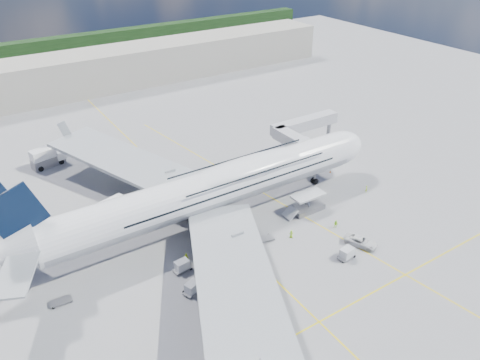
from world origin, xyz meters
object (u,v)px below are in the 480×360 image
baggage_tug (236,297)px  cone_wing_left_outer (123,172)px  airliner (213,189)px  crew_van (291,234)px  dolly_nose_far (265,239)px  service_van (361,242)px  cone_wing_left_inner (114,206)px  dolly_row_b (192,287)px  dolly_row_c (210,276)px  cargo_loader (307,205)px  crew_loader (336,224)px  crew_wing (187,258)px  dolly_nose_near (347,253)px  catering_truck_outer (47,158)px  cone_nose (330,172)px  jet_bridge (301,132)px  crew_nose (366,189)px  catering_truck_inner (117,211)px  dolly_back (61,301)px  crew_tug (281,317)px  dolly_row_a (182,266)px  cone_wing_right_inner (239,287)px

baggage_tug → cone_wing_left_outer: (0.11, 46.75, -0.49)m
airliner → crew_van: (8.69, -12.30, -6.09)m
dolly_nose_far → service_van: size_ratio=0.62×
crew_van → cone_wing_left_inner: bearing=-4.2°
dolly_row_b → crew_van: dolly_row_b is taller
dolly_row_c → crew_van: size_ratio=1.98×
cargo_loader → crew_loader: size_ratio=5.23×
crew_wing → cone_wing_left_outer: crew_wing is taller
crew_wing → dolly_nose_near: bearing=-135.0°
catering_truck_outer → cone_nose: bearing=-48.0°
jet_bridge → dolly_row_c: (-38.25, -24.58, -6.51)m
catering_truck_outer → service_van: bearing=-69.5°
baggage_tug → crew_nose: baggage_tug is taller
catering_truck_outer → crew_van: bearing=-72.4°
cargo_loader → dolly_row_b: cargo_loader is taller
cargo_loader → dolly_nose_far: size_ratio=2.47×
baggage_tug → catering_truck_inner: bearing=99.4°
dolly_nose_far → cone_nose: 29.29m
dolly_row_c → dolly_nose_far: size_ratio=0.89×
crew_loader → cone_wing_left_outer: 48.26m
dolly_back → crew_wing: crew_wing is taller
crew_tug → catering_truck_outer: bearing=94.6°
dolly_row_a → service_van: size_ratio=0.57×
dolly_nose_near → cone_nose: size_ratio=6.92×
dolly_row_b → baggage_tug: (4.62, -5.04, -0.27)m
baggage_tug → crew_tug: 7.66m
dolly_nose_far → crew_wing: crew_wing is taller
dolly_row_a → cone_wing_right_inner: (5.43, -8.45, -0.76)m
service_van → airliner: bearing=105.4°
dolly_row_a → dolly_row_b: bearing=-105.4°
dolly_row_b → cone_wing_left_outer: size_ratio=6.10×
crew_van → cone_nose: 26.35m
cone_nose → cone_wing_right_inner: bearing=-151.8°
cone_wing_right_inner → crew_wing: bearing=111.5°
crew_nose → cone_wing_right_inner: (-37.57, -9.58, -0.49)m
crew_nose → crew_loader: crew_loader is taller
cargo_loader → dolly_row_b: size_ratio=2.53×
cargo_loader → cone_nose: size_ratio=17.46×
dolly_row_a → crew_tug: bearing=-74.1°
cargo_loader → dolly_back: (-46.55, 0.82, -0.89)m
cone_nose → dolly_row_b: bearing=-158.9°
cargo_loader → cone_wing_right_inner: size_ratio=15.41×
dolly_row_c → cone_nose: 42.55m
dolly_row_b → crew_loader: size_ratio=2.07×
crew_loader → cone_wing_right_inner: bearing=-120.8°
crew_wing → crew_van: 19.18m
crew_nose → cone_wing_right_inner: size_ratio=2.75×
dolly_nose_near → crew_van: 10.40m
cargo_loader → service_van: size_ratio=1.54×
jet_bridge → dolly_row_c: size_ratio=6.11×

